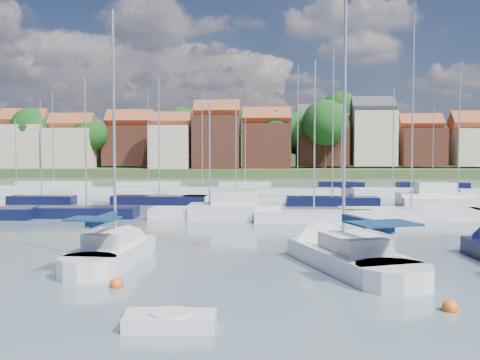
{
  "coord_description": "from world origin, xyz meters",
  "views": [
    {
      "loc": [
        -2.76,
        -20.83,
        5.18
      ],
      "look_at": [
        -4.59,
        14.0,
        3.35
      ],
      "focal_mm": 40.0,
      "sensor_mm": 36.0,
      "label": 1
    }
  ],
  "objects": [
    {
      "name": "ground",
      "position": [
        0.0,
        40.0,
        0.0
      ],
      "size": [
        260.0,
        260.0,
        0.0
      ],
      "primitive_type": "plane",
      "color": "#485B62",
      "rests_on": "ground"
    },
    {
      "name": "sailboat_left",
      "position": [
        -9.98,
        4.51,
        0.37
      ],
      "size": [
        3.05,
        9.46,
        12.79
      ],
      "rotation": [
        0.0,
        0.0,
        1.51
      ],
      "color": "silver",
      "rests_on": "ground"
    },
    {
      "name": "sailboat_centre",
      "position": [
        0.4,
        4.42,
        0.35
      ],
      "size": [
        6.69,
        11.75,
        15.5
      ],
      "rotation": [
        0.0,
        0.0,
        1.92
      ],
      "color": "silver",
      "rests_on": "ground"
    },
    {
      "name": "tender",
      "position": [
        -5.62,
        -5.51,
        0.22
      ],
      "size": [
        2.69,
        1.31,
        0.58
      ],
      "rotation": [
        0.0,
        0.0,
        0.03
      ],
      "color": "silver",
      "rests_on": "ground"
    },
    {
      "name": "buoy_b",
      "position": [
        -7.09,
        -4.56,
        0.0
      ],
      "size": [
        0.42,
        0.42,
        0.42
      ],
      "primitive_type": "sphere",
      "color": "beige",
      "rests_on": "ground"
    },
    {
      "name": "buoy_c",
      "position": [
        -8.56,
        -0.87,
        0.0
      ],
      "size": [
        0.55,
        0.55,
        0.55
      ],
      "primitive_type": "sphere",
      "color": "#D85914",
      "rests_on": "ground"
    },
    {
      "name": "buoy_d",
      "position": [
        3.19,
        -3.32,
        0.0
      ],
      "size": [
        0.54,
        0.54,
        0.54
      ],
      "primitive_type": "sphere",
      "color": "#D85914",
      "rests_on": "ground"
    },
    {
      "name": "buoy_e",
      "position": [
        2.0,
        5.76,
        0.0
      ],
      "size": [
        0.43,
        0.43,
        0.43
      ],
      "primitive_type": "sphere",
      "color": "#D85914",
      "rests_on": "ground"
    },
    {
      "name": "marina_field",
      "position": [
        1.91,
        35.15,
        0.43
      ],
      "size": [
        79.62,
        41.41,
        15.93
      ],
      "color": "silver",
      "rests_on": "ground"
    },
    {
      "name": "far_shore_town",
      "position": [
        2.23,
        132.67,
        4.61
      ],
      "size": [
        212.46,
        90.0,
        22.27
      ],
      "color": "#3F542A",
      "rests_on": "ground"
    }
  ]
}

